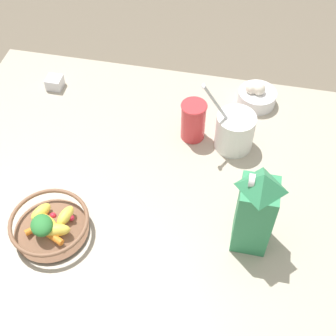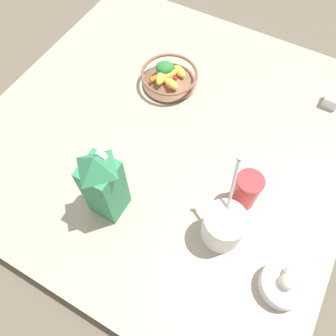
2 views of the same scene
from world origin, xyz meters
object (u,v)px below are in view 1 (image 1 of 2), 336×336
(milk_carton, at_px, (255,210))
(spice_jar, at_px, (55,83))
(fruit_bowl, at_px, (50,225))
(yogurt_tub, at_px, (235,130))
(drinking_cup, at_px, (193,120))
(garlic_bowl, at_px, (257,96))

(milk_carton, xyz_separation_m, spice_jar, (-0.43, -0.64, -0.11))
(fruit_bowl, height_order, yogurt_tub, yogurt_tub)
(drinking_cup, distance_m, spice_jar, 0.47)
(fruit_bowl, relative_size, spice_jar, 4.04)
(yogurt_tub, distance_m, garlic_bowl, 0.19)
(spice_jar, height_order, garlic_bowl, garlic_bowl)
(yogurt_tub, bearing_deg, spice_jar, -102.87)
(spice_jar, bearing_deg, yogurt_tub, 77.13)
(drinking_cup, relative_size, garlic_bowl, 1.05)
(milk_carton, bearing_deg, spice_jar, -123.56)
(garlic_bowl, bearing_deg, drinking_cup, -43.68)
(fruit_bowl, height_order, milk_carton, milk_carton)
(yogurt_tub, distance_m, spice_jar, 0.59)
(drinking_cup, bearing_deg, garlic_bowl, 136.32)
(fruit_bowl, height_order, spice_jar, fruit_bowl)
(drinking_cup, relative_size, spice_jar, 2.55)
(yogurt_tub, distance_m, drinking_cup, 0.12)
(milk_carton, distance_m, garlic_bowl, 0.49)
(fruit_bowl, distance_m, drinking_cup, 0.47)
(spice_jar, bearing_deg, garlic_bowl, 94.99)
(milk_carton, relative_size, yogurt_tub, 1.08)
(fruit_bowl, height_order, garlic_bowl, same)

